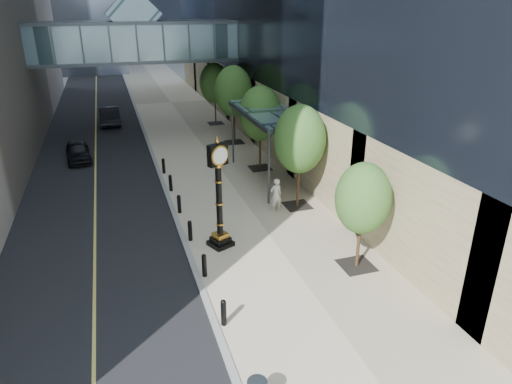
% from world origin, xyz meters
% --- Properties ---
extents(ground, '(320.00, 320.00, 0.00)m').
position_xyz_m(ground, '(0.00, 0.00, 0.00)').
color(ground, gray).
rests_on(ground, ground).
extents(road, '(8.00, 180.00, 0.02)m').
position_xyz_m(road, '(-7.00, 40.00, 0.01)').
color(road, black).
rests_on(road, ground).
extents(sidewalk, '(8.00, 180.00, 0.06)m').
position_xyz_m(sidewalk, '(1.00, 40.00, 0.03)').
color(sidewalk, beige).
rests_on(sidewalk, ground).
extents(curb, '(0.25, 180.00, 0.07)m').
position_xyz_m(curb, '(-3.00, 40.00, 0.04)').
color(curb, gray).
rests_on(curb, ground).
extents(skywalk, '(17.00, 4.20, 5.80)m').
position_xyz_m(skywalk, '(-3.00, 28.00, 7.71)').
color(skywalk, slate).
rests_on(skywalk, ground).
extents(entrance_canopy, '(3.00, 8.00, 4.38)m').
position_xyz_m(entrance_canopy, '(3.48, 14.00, 4.19)').
color(entrance_canopy, '#383F44').
rests_on(entrance_canopy, ground).
extents(bollard_row, '(0.20, 16.20, 0.90)m').
position_xyz_m(bollard_row, '(-2.70, 9.00, 0.51)').
color(bollard_row, black).
rests_on(bollard_row, sidewalk).
extents(street_trees, '(2.92, 28.45, 6.00)m').
position_xyz_m(street_trees, '(3.60, 17.34, 3.79)').
color(street_trees, black).
rests_on(street_trees, sidewalk).
extents(street_clock, '(1.25, 1.25, 5.05)m').
position_xyz_m(street_clock, '(-1.47, 6.49, 2.25)').
color(street_clock, black).
rests_on(street_clock, sidewalk).
extents(pedestrian, '(0.73, 0.53, 1.86)m').
position_xyz_m(pedestrian, '(2.23, 9.22, 0.99)').
color(pedestrian, '#BAB4AA').
rests_on(pedestrian, sidewalk).
extents(car_near, '(1.95, 4.09, 1.35)m').
position_xyz_m(car_near, '(-8.09, 21.60, 0.69)').
color(car_near, black).
rests_on(car_near, road).
extents(car_far, '(1.82, 5.04, 1.65)m').
position_xyz_m(car_far, '(-5.70, 31.98, 0.85)').
color(car_far, black).
rests_on(car_far, road).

